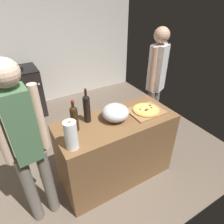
{
  "coord_description": "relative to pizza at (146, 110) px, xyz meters",
  "views": [
    {
      "loc": [
        -0.71,
        -0.87,
        2.12
      ],
      "look_at": [
        0.24,
        0.74,
        0.94
      ],
      "focal_mm": 31.05,
      "sensor_mm": 36.0,
      "label": 1
    }
  ],
  "objects": [
    {
      "name": "cutting_board",
      "position": [
        -0.0,
        -0.0,
        -0.02
      ],
      "size": [
        0.4,
        0.32,
        0.02
      ],
      "primitive_type": "cube",
      "color": "#9E7247",
      "rests_on": "counter"
    },
    {
      "name": "pizza",
      "position": [
        0.0,
        0.0,
        0.0
      ],
      "size": [
        0.32,
        0.32,
        0.03
      ],
      "color": "tan",
      "rests_on": "cutting_board"
    },
    {
      "name": "wine_bottle_clear",
      "position": [
        -0.85,
        0.1,
        0.12
      ],
      "size": [
        0.08,
        0.08,
        0.35
      ],
      "color": "#331E0F",
      "rests_on": "counter"
    },
    {
      "name": "person_in_red",
      "position": [
        0.55,
        0.47,
        0.09
      ],
      "size": [
        0.36,
        0.27,
        1.74
      ],
      "color": "slate",
      "rests_on": "ground_plane"
    },
    {
      "name": "mixing_bowl",
      "position": [
        -0.39,
        0.05,
        0.06
      ],
      "size": [
        0.3,
        0.3,
        0.18
      ],
      "color": "#B2B2B7",
      "rests_on": "counter"
    },
    {
      "name": "counter",
      "position": [
        -0.39,
        0.04,
        -0.48
      ],
      "size": [
        1.38,
        0.6,
        0.89
      ],
      "primitive_type": "cube",
      "color": "brown",
      "rests_on": "ground_plane"
    },
    {
      "name": "ground_plane",
      "position": [
        -0.63,
        0.99,
        -0.93
      ],
      "size": [
        4.22,
        3.79,
        0.02
      ],
      "primitive_type": "cube",
      "color": "#6B5B4C"
    },
    {
      "name": "kitchen_wall_rear",
      "position": [
        -0.63,
        2.63,
        0.38
      ],
      "size": [
        4.22,
        0.1,
        2.6
      ],
      "primitive_type": "cube",
      "color": "beige",
      "rests_on": "ground_plane"
    },
    {
      "name": "wine_bottle_amber",
      "position": [
        -0.68,
        0.18,
        0.14
      ],
      "size": [
        0.08,
        0.08,
        0.39
      ],
      "color": "black",
      "rests_on": "counter"
    },
    {
      "name": "stove",
      "position": [
        -1.09,
        2.23,
        -0.45
      ],
      "size": [
        0.6,
        0.63,
        0.97
      ],
      "color": "black",
      "rests_on": "ground_plane"
    },
    {
      "name": "paper_towel_roll",
      "position": [
        -0.97,
        -0.14,
        0.11
      ],
      "size": [
        0.12,
        0.12,
        0.29
      ],
      "color": "white",
      "rests_on": "counter"
    },
    {
      "name": "person_in_stripes",
      "position": [
        -1.34,
        -0.03,
        0.1
      ],
      "size": [
        0.38,
        0.22,
        1.75
      ],
      "color": "slate",
      "rests_on": "ground_plane"
    }
  ]
}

